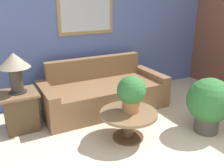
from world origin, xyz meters
TOP-DOWN VIEW (x-y plane):
  - wall_back at (-0.01, 3.36)m, footprint 7.06×0.09m
  - couch_main at (-0.22, 2.70)m, footprint 2.21×0.99m
  - coffee_table at (-0.36, 1.60)m, footprint 0.81×0.81m
  - side_table at (-1.66, 2.61)m, footprint 0.54×0.54m
  - table_lamp at (-1.66, 2.61)m, footprint 0.45×0.45m
  - potted_plant_on_table at (-0.32, 1.61)m, footprint 0.40×0.40m
  - potted_plant_floor at (0.78, 1.21)m, footprint 0.66×0.66m

SIDE VIEW (x-z plane):
  - couch_main at x=-0.22m, z-range -0.15..0.72m
  - coffee_table at x=-0.36m, z-range 0.09..0.50m
  - side_table at x=-1.66m, z-range 0.01..0.60m
  - potted_plant_floor at x=0.78m, z-range 0.05..0.89m
  - potted_plant_on_table at x=-0.32m, z-range 0.43..0.95m
  - table_lamp at x=-1.66m, z-range 0.71..1.31m
  - wall_back at x=-0.01m, z-range 0.01..2.61m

